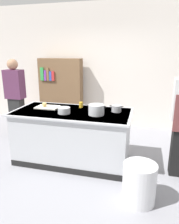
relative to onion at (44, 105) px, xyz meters
The scene contains 12 objects.
ground_plane 1.11m from the onion, ahead, with size 10.00×10.00×0.00m, color gray.
back_wall 2.16m from the onion, 74.90° to the left, with size 6.40×0.12×3.00m, color silver.
counter_island 0.74m from the onion, ahead, with size 1.98×0.98×0.90m.
cutting_board 0.07m from the onion, 33.36° to the left, with size 0.40×0.28×0.02m, color silver.
onion is the anchor object (origin of this frame).
stock_pot 1.00m from the onion, ahead, with size 0.32×0.25×0.17m.
sauce_pan 1.27m from the onion, ahead, with size 0.23×0.16×0.11m.
mixing_bowl 0.52m from the onion, 26.74° to the right, with size 0.20×0.20×0.10m, color #B7BABF.
juice_cup 0.65m from the onion, 16.97° to the left, with size 0.07×0.07×0.10m, color yellow.
trash_bin 2.06m from the onion, 27.87° to the right, with size 0.42×0.42×0.53m, color silver.
person_guest 1.13m from the onion, 148.88° to the left, with size 0.38×0.24×1.72m.
bookshelf 1.76m from the onion, 102.68° to the left, with size 1.10×0.31×1.70m.
Camera 1 is at (1.15, -3.22, 1.87)m, focal length 33.94 mm.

